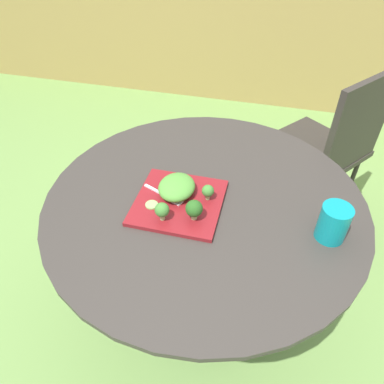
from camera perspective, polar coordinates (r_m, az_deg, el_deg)
The scene contains 12 objects.
ground_plane at distance 1.78m, azimuth 1.46°, elevation -18.37°, with size 12.00×12.00×0.00m, color #70994C.
bamboo_fence at distance 3.10m, azimuth 11.52°, elevation 25.39°, with size 8.00×0.08×1.42m, color #A8894C.
patio_table at distance 1.36m, azimuth 1.82°, elevation -7.63°, with size 1.06×1.06×0.72m.
patio_chair at distance 1.94m, azimuth 20.77°, elevation 7.29°, with size 0.62×0.62×0.90m.
salad_plate at distance 1.18m, azimuth -2.08°, elevation -1.60°, with size 0.28×0.28×0.01m, color maroon.
drinking_glass at distance 1.13m, azimuth 21.09°, elevation -4.73°, with size 0.09×0.09×0.11m.
fork at distance 1.19m, azimuth -4.03°, elevation -0.63°, with size 0.15×0.07×0.00m.
lettuce_mound at distance 1.19m, azimuth -2.40°, elevation 0.78°, with size 0.12×0.14×0.05m, color #519338.
broccoli_floret_0 at distance 1.09m, azimuth 0.33°, elevation -2.63°, with size 0.05×0.05×0.07m.
broccoli_floret_1 at distance 1.10m, azimuth -4.70°, elevation -2.84°, with size 0.04×0.04×0.06m.
broccoli_floret_2 at distance 1.16m, azimuth 2.49°, elevation 0.14°, with size 0.04×0.04×0.05m.
cucumber_slice_0 at distance 1.17m, azimuth -6.30°, elevation -2.00°, with size 0.04×0.04×0.01m, color #8EB766.
Camera 1 is at (0.18, -0.87, 1.54)m, focal length 34.23 mm.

